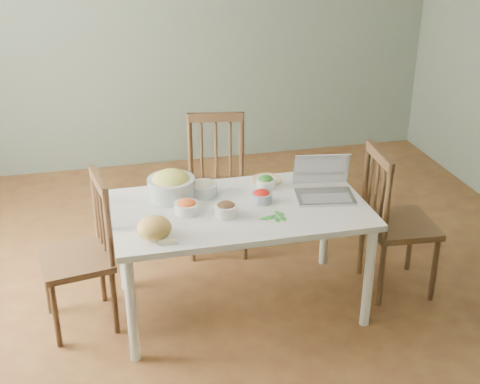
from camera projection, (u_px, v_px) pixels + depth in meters
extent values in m
cube|color=#522B19|center=(239.00, 298.00, 4.31)|extent=(5.00, 5.00, 0.00)
cube|color=#5D6859|center=(177.00, 26.00, 5.93)|extent=(5.00, 0.00, 2.70)
ellipsoid|color=tan|center=(154.00, 228.00, 3.55)|extent=(0.21, 0.21, 0.13)
cube|color=#F4E9C9|center=(168.00, 241.00, 3.51)|extent=(0.11, 0.03, 0.03)
cylinder|color=beige|center=(267.00, 180.00, 4.26)|extent=(0.26, 0.26, 0.02)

